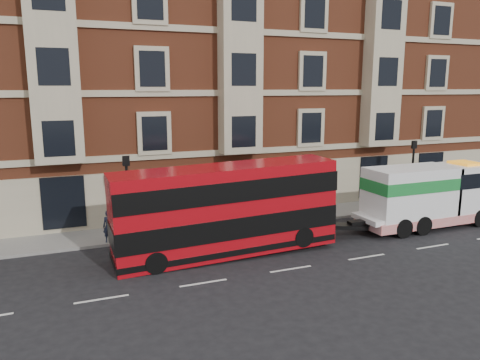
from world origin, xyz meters
name	(u,v)px	position (x,y,z in m)	size (l,w,h in m)	color
ground	(291,269)	(0.00, 0.00, 0.00)	(120.00, 120.00, 0.00)	black
sidewalk	(230,222)	(0.00, 7.50, 0.07)	(90.00, 3.00, 0.15)	slate
victorian_terrace	(199,54)	(0.50, 15.00, 10.07)	(45.00, 12.00, 20.40)	brown
lamp_post_west	(127,192)	(-6.00, 6.20, 2.68)	(0.35, 0.15, 4.35)	black
lamp_post_east	(412,169)	(12.00, 6.20, 2.68)	(0.35, 0.15, 4.35)	black
double_decker_bus	(226,209)	(-2.00, 2.77, 2.26)	(10.55, 2.42, 4.27)	#A80911
tow_truck	(427,195)	(10.05, 2.77, 1.87)	(8.44, 2.50, 3.52)	white
pedestrian	(109,226)	(-6.99, 6.28, 0.96)	(0.59, 0.39, 1.62)	#1A2034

